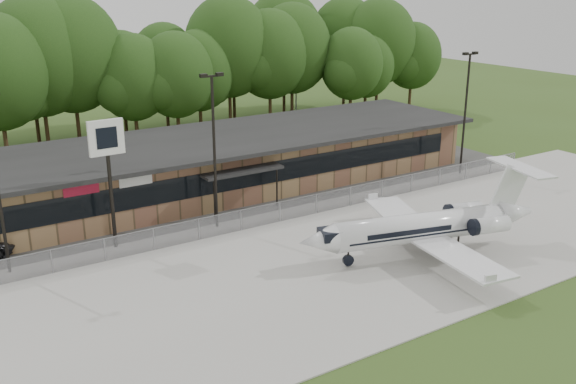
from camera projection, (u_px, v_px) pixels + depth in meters
ground at (455, 309)px, 32.15m from camera, size 160.00×160.00×0.00m
apron at (355, 254)px, 38.53m from camera, size 64.00×18.00×0.08m
parking_lot at (259, 201)px, 47.73m from camera, size 50.00×9.00×0.06m
terminal at (231, 160)px, 50.60m from camera, size 41.00×11.65×4.30m
fence at (292, 209)px, 43.90m from camera, size 46.00×0.04×1.52m
treeline at (144, 67)px, 63.38m from camera, size 72.00×12.00×15.00m
radio_mast at (296, 8)px, 77.87m from camera, size 0.20×0.20×25.00m
light_pole_mid at (214, 140)px, 40.90m from camera, size 1.55×0.30×10.23m
light_pole_right at (466, 105)px, 52.68m from camera, size 1.55×0.30×10.23m
business_jet at (428, 227)px, 37.77m from camera, size 15.23×13.70×5.16m
pole_sign at (107, 151)px, 37.61m from camera, size 2.11×0.30×8.03m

